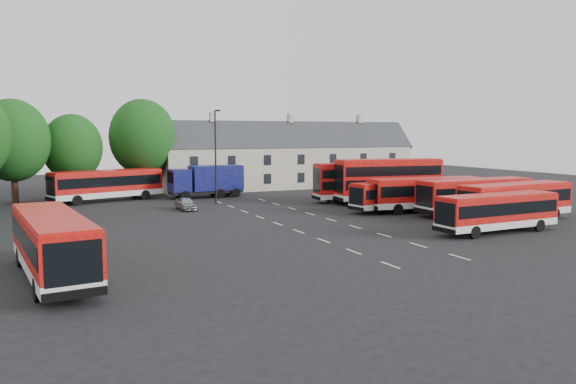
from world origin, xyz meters
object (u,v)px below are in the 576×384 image
Objects in this scene: bus_row_a at (498,210)px; lamppost at (216,154)px; bus_dd_south at (389,178)px; bus_west at (52,240)px; box_truck at (207,180)px; silver_car at (186,204)px.

lamppost is at bearing 116.35° from bus_row_a.
bus_dd_south is 1.19× the size of lamppost.
box_truck is (17.56, 32.19, 0.06)m from bus_west.
silver_car is at bearing -121.27° from box_truck.
bus_west reaches higher than silver_car.
lamppost is (16.81, 26.29, 3.26)m from bus_west.
silver_car is at bearing 127.10° from bus_row_a.
lamppost reaches higher than silver_car.
silver_car is 0.37× the size of lamppost.
bus_west is at bearing -122.60° from lamppost.
lamppost is (4.17, 3.46, 4.65)m from silver_car.
bus_row_a is at bearing -61.46° from lamppost.
lamppost reaches higher than box_truck.
bus_row_a is 28.57m from silver_car.
box_truck is at bearing 110.50° from bus_row_a.
silver_car is (12.64, 22.82, -1.39)m from bus_west.
lamppost reaches higher than bus_dd_south.
bus_dd_south is 1.37× the size of box_truck.
box_truck reaches higher than bus_west.
bus_west is 3.32× the size of silver_car.
box_truck is (-13.15, 31.46, 0.32)m from bus_row_a.
bus_dd_south is at bearing -12.61° from silver_car.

